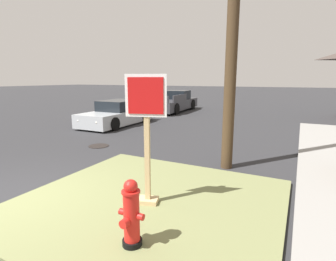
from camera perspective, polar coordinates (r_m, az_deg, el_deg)
name	(u,v)px	position (r m, az deg, el deg)	size (l,w,h in m)	color
ground_plane	(2,202)	(6.13, -32.58, -13.04)	(160.00, 160.00, 0.00)	#2B2B2D
grass_corner_patch	(149,202)	(5.14, -4.20, -15.32)	(4.74, 4.53, 0.08)	olive
fire_hydrant	(131,215)	(3.73, -8.04, -17.80)	(0.38, 0.34, 0.96)	black
stop_sign	(147,143)	(4.63, -4.63, -2.69)	(0.70, 0.37, 2.34)	tan
manhole_cover	(99,146)	(9.55, -14.92, -3.28)	(0.70, 0.70, 0.02)	black
parked_sedan_silver	(118,114)	(13.75, -10.98, 3.52)	(1.97, 4.43, 1.25)	#ADB2B7
pickup_truck_charcoal	(173,103)	(19.34, 1.08, 6.12)	(2.39, 5.68, 1.48)	#38383D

